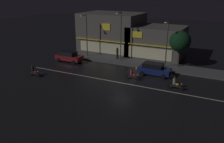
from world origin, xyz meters
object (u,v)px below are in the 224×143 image
motorcycle_opposite_lane (33,72)px  motorcycle_following (132,75)px  streetlamp_mid (120,33)px  pedestrian_on_sidewalk (117,53)px  traffic_cone (137,67)px  parked_car_near_kerb (154,69)px  parked_car_trailing (69,56)px  streetlamp_west (86,32)px  streetlamp_east (167,40)px  motorcycle_lead (175,84)px

motorcycle_opposite_lane → motorcycle_following: bearing=-161.8°
streetlamp_mid → pedestrian_on_sidewalk: (-0.84, 0.73, -3.55)m
pedestrian_on_sidewalk → traffic_cone: pedestrian_on_sidewalk is taller
streetlamp_mid → pedestrian_on_sidewalk: size_ratio=3.96×
parked_car_near_kerb → parked_car_trailing: bearing=179.7°
parked_car_trailing → streetlamp_west: bearing=-104.5°
parked_car_trailing → motorcycle_following: parked_car_trailing is taller
streetlamp_east → pedestrian_on_sidewalk: (-8.16, 0.99, -3.10)m
parked_car_trailing → traffic_cone: (10.92, 1.38, -0.59)m
streetlamp_east → parked_car_trailing: (-14.38, -3.69, -3.26)m
traffic_cone → motorcycle_following: bearing=-76.2°
streetlamp_west → motorcycle_opposite_lane: streetlamp_west is taller
pedestrian_on_sidewalk → parked_car_trailing: 7.78m
parked_car_trailing → motorcycle_following: 12.35m
pedestrian_on_sidewalk → streetlamp_west: bearing=23.9°
parked_car_trailing → motorcycle_following: size_ratio=2.26×
streetlamp_mid → motorcycle_lead: 13.53m
parked_car_trailing → motorcycle_lead: (17.56, -3.62, -0.24)m
streetlamp_east → motorcycle_opposite_lane: streetlamp_east is taller
streetlamp_west → streetlamp_mid: size_ratio=0.92×
parked_car_trailing → motorcycle_opposite_lane: (-0.06, -7.67, -0.24)m
motorcycle_lead → pedestrian_on_sidewalk: bearing=145.6°
streetlamp_east → motorcycle_following: size_ratio=3.53×
streetlamp_east → parked_car_near_kerb: (-0.43, -3.75, -3.26)m
streetlamp_west → traffic_cone: 10.98m
parked_car_near_kerb → streetlamp_west: bearing=164.0°
streetlamp_east → pedestrian_on_sidewalk: 8.79m
motorcycle_lead → motorcycle_opposite_lane: size_ratio=1.00×
pedestrian_on_sidewalk → parked_car_trailing: pedestrian_on_sidewalk is taller
streetlamp_mid → traffic_cone: bearing=-33.6°
streetlamp_east → streetlamp_mid: bearing=177.9°
streetlamp_west → pedestrian_on_sidewalk: (5.27, 1.01, -3.23)m
traffic_cone → streetlamp_east: bearing=33.7°
motorcycle_following → motorcycle_opposite_lane: 12.94m
streetlamp_mid → motorcycle_following: size_ratio=3.99×
streetlamp_mid → motorcycle_lead: streetlamp_mid is taller
motorcycle_following → traffic_cone: 4.47m
parked_car_trailing → traffic_cone: parked_car_trailing is taller
streetlamp_east → parked_car_near_kerb: streetlamp_east is taller
parked_car_near_kerb → parked_car_trailing: same height
streetlamp_east → traffic_cone: bearing=-146.3°
streetlamp_west → motorcycle_opposite_lane: (-1.01, -11.34, -3.62)m
streetlamp_west → motorcycle_lead: size_ratio=3.66×
streetlamp_mid → parked_car_trailing: (-7.05, -3.95, -3.71)m
streetlamp_mid → parked_car_trailing: size_ratio=1.76×
streetlamp_west → motorcycle_opposite_lane: bearing=-95.1°
pedestrian_on_sidewalk → motorcycle_following: pedestrian_on_sidewalk is taller
streetlamp_west → streetlamp_mid: 6.12m
motorcycle_lead → parked_car_trailing: bearing=170.1°
streetlamp_west → traffic_cone: bearing=-12.9°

